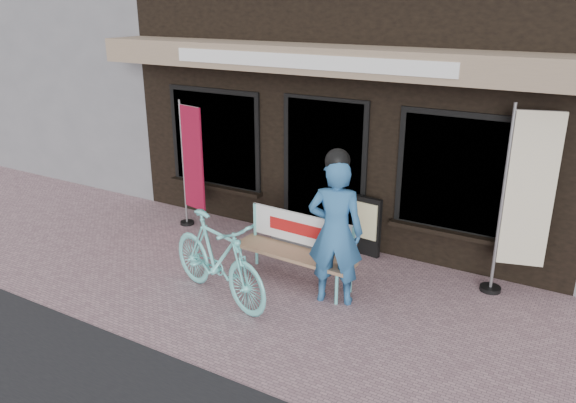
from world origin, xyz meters
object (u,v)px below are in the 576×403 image
Objects in this scene: bicycle at (218,258)px; nobori_red at (191,165)px; menu_stand at (366,226)px; bench at (297,243)px; person at (336,229)px; nobori_cream at (524,201)px.

bicycle is 2.45m from nobori_red.
menu_stand is (1.06, 2.09, -0.09)m from bicycle.
bicycle is 2.35m from menu_stand.
bench is 0.81× the size of nobori_red.
person is at bearing -17.08° from bench.
nobori_cream reaches higher than bicycle.
bicycle is (-1.24, -0.67, -0.40)m from person.
nobori_red is 2.89m from menu_stand.
menu_stand is (-2.04, 0.14, -0.79)m from nobori_cream.
menu_stand is (0.46, 1.19, -0.08)m from bench.
person is 1.07× the size of bicycle.
menu_stand is (2.79, 0.44, -0.61)m from nobori_red.
nobori_cream is 2.75× the size of menu_stand.
nobori_cream reaches higher than bench.
menu_stand is at bearing -9.71° from bicycle.
bench is at bearing 143.24° from person.
person is 2.27m from nobori_cream.
person is 3.14m from nobori_red.
nobori_red is (-1.73, 1.65, 0.52)m from bicycle.
nobori_cream reaches higher than person.
menu_stand is at bearing 80.75° from person.
bench is 0.87× the size of person.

